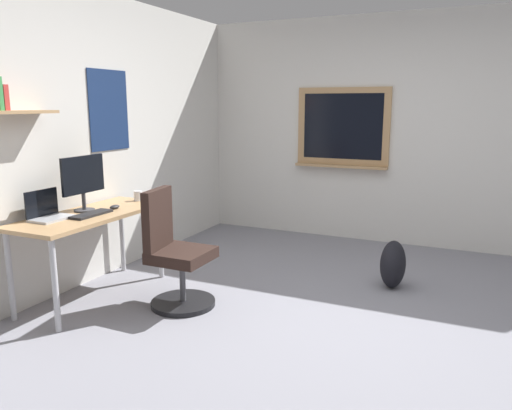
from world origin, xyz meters
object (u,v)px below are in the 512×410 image
Objects in this scene: desk at (91,222)px; laptop at (48,212)px; computer_mouse at (115,207)px; office_chair at (175,256)px; coffee_mug at (138,196)px; keyboard at (91,214)px; backpack at (393,264)px; monitor_primary at (83,179)px.

laptop is (-0.31, 0.14, 0.13)m from desk.
computer_mouse reaches higher than desk.
office_chair is 0.91m from coffee_mug.
keyboard is at bearing 107.47° from office_chair.
laptop is 0.72× the size of backpack.
backpack is (1.58, -2.39, -0.57)m from laptop.
monitor_primary is 1.08× the size of backpack.
coffee_mug is at bearing -10.07° from laptop.
keyboard is at bearing 121.55° from backpack.
computer_mouse is at bearing -42.78° from monitor_primary.
backpack is at bearing -64.09° from computer_mouse.
keyboard is at bearing -175.69° from coffee_mug.
laptop is 0.41m from monitor_primary.
monitor_primary is (0.35, -0.05, 0.22)m from laptop.
office_chair reaches higher than coffee_mug.
laptop is 0.57m from computer_mouse.
keyboard is at bearing -40.97° from laptop.
office_chair is at bearing -79.42° from desk.
keyboard is at bearing 180.00° from computer_mouse.
backpack is at bearing -58.45° from keyboard.
computer_mouse is at bearing -21.97° from laptop.
laptop reaches higher than coffee_mug.
coffee_mug is at bearing 4.31° from keyboard.
office_chair reaches higher than backpack.
monitor_primary is 0.32m from keyboard.
laptop is at bearing 123.48° from backpack.
laptop reaches higher than computer_mouse.
office_chair is 0.75m from keyboard.
computer_mouse is at bearing 83.28° from office_chair.
backpack is (1.24, -2.34, -0.78)m from monitor_primary.
backpack is (1.06, -2.18, -0.53)m from computer_mouse.
office_chair is 2.22× the size of backpack.
backpack is at bearing -62.21° from monitor_primary.
office_chair reaches higher than computer_mouse.
monitor_primary is 5.04× the size of coffee_mug.
monitor_primary is at bearing 168.61° from coffee_mug.
keyboard is at bearing -122.61° from monitor_primary.
desk is 13.35× the size of computer_mouse.
coffee_mug is 2.40m from backpack.
monitor_primary reaches higher than coffee_mug.
office_chair is 9.13× the size of computer_mouse.
coffee_mug is at bearing 106.86° from backpack.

